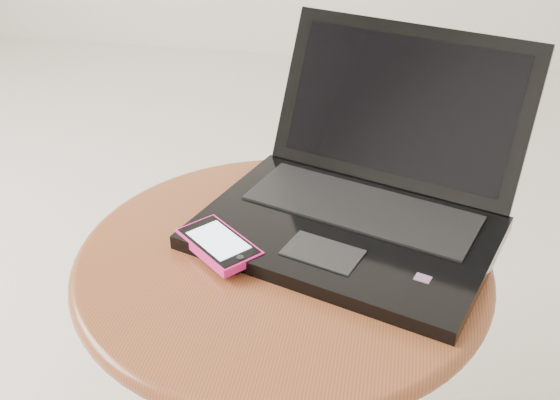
# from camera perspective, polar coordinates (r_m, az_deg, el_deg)

# --- Properties ---
(table) EXTENTS (0.57, 0.57, 0.45)m
(table) POSITION_cam_1_polar(r_m,az_deg,el_deg) (0.99, 0.15, -9.00)
(table) COLOR #5B2D11
(table) RESTS_ON ground
(laptop) EXTENTS (0.49, 0.48, 0.24)m
(laptop) POSITION_cam_1_polar(r_m,az_deg,el_deg) (0.99, 6.84, 0.54)
(laptop) COLOR black
(laptop) RESTS_ON table
(phone_black) EXTENTS (0.12, 0.11, 0.01)m
(phone_black) POSITION_cam_1_polar(r_m,az_deg,el_deg) (0.94, -4.39, -3.84)
(phone_black) COLOR black
(phone_black) RESTS_ON table
(phone_pink) EXTENTS (0.13, 0.13, 0.01)m
(phone_pink) POSITION_cam_1_polar(r_m,az_deg,el_deg) (0.93, -5.12, -3.69)
(phone_pink) COLOR #E31B75
(phone_pink) RESTS_ON phone_black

